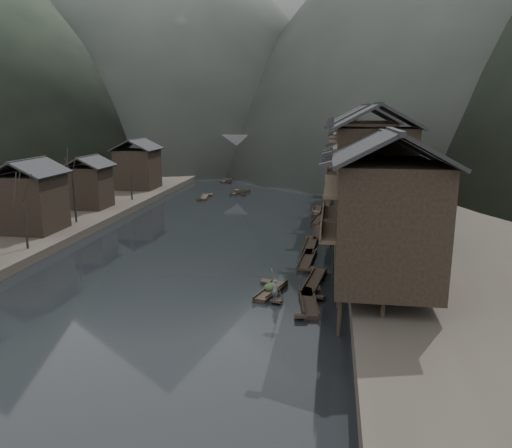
# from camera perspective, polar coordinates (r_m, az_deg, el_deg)

# --- Properties ---
(water) EXTENTS (300.00, 300.00, 0.00)m
(water) POSITION_cam_1_polar(r_m,az_deg,el_deg) (46.07, -8.71, -5.77)
(water) COLOR black
(water) RESTS_ON ground
(right_bank) EXTENTS (40.00, 200.00, 1.80)m
(right_bank) POSITION_cam_1_polar(r_m,az_deg,el_deg) (85.48, 23.25, 2.67)
(right_bank) COLOR #2D2823
(right_bank) RESTS_ON ground
(left_bank) EXTENTS (40.00, 200.00, 1.20)m
(left_bank) POSITION_cam_1_polar(r_m,az_deg,el_deg) (95.87, -21.77, 3.64)
(left_bank) COLOR #2D2823
(left_bank) RESTS_ON ground
(stilt_houses) EXTENTS (9.00, 67.60, 15.49)m
(stilt_houses) POSITION_cam_1_polar(r_m,az_deg,el_deg) (60.96, 12.43, 7.19)
(stilt_houses) COLOR black
(stilt_houses) RESTS_ON ground
(left_houses) EXTENTS (8.10, 53.20, 8.73)m
(left_houses) POSITION_cam_1_polar(r_m,az_deg,el_deg) (70.94, -19.99, 4.91)
(left_houses) COLOR black
(left_houses) RESTS_ON left_bank
(bare_trees) EXTENTS (3.90, 43.37, 7.81)m
(bare_trees) POSITION_cam_1_polar(r_m,az_deg,el_deg) (59.50, -22.17, 4.06)
(bare_trees) COLOR black
(bare_trees) RESTS_ON left_bank
(moored_sampans) EXTENTS (3.06, 55.25, 0.47)m
(moored_sampans) POSITION_cam_1_polar(r_m,az_deg,el_deg) (60.91, 7.05, -0.86)
(moored_sampans) COLOR black
(moored_sampans) RESTS_ON water
(midriver_boats) EXTENTS (8.00, 25.61, 0.44)m
(midriver_boats) POSITION_cam_1_polar(r_m,az_deg,el_deg) (92.75, -3.56, 4.01)
(midriver_boats) COLOR black
(midriver_boats) RESTS_ON water
(stone_bridge) EXTENTS (40.00, 6.00, 9.00)m
(stone_bridge) POSITION_cam_1_polar(r_m,az_deg,el_deg) (114.73, 2.00, 8.23)
(stone_bridge) COLOR #4C4C4F
(stone_bridge) RESTS_ON ground
(hero_sampan) EXTENTS (2.43, 5.19, 0.44)m
(hero_sampan) POSITION_cam_1_polar(r_m,az_deg,el_deg) (41.13, 1.73, -7.65)
(hero_sampan) COLOR black
(hero_sampan) RESTS_ON water
(cargo_heap) EXTENTS (1.14, 1.49, 0.68)m
(cargo_heap) POSITION_cam_1_polar(r_m,az_deg,el_deg) (41.15, 1.68, -6.79)
(cargo_heap) COLOR black
(cargo_heap) RESTS_ON hero_sampan
(boatman) EXTENTS (0.70, 0.60, 1.61)m
(boatman) POSITION_cam_1_polar(r_m,az_deg,el_deg) (39.11, 2.22, -7.16)
(boatman) COLOR #555557
(boatman) RESTS_ON hero_sampan
(bamboo_pole) EXTENTS (0.88, 2.00, 3.39)m
(bamboo_pole) POSITION_cam_1_polar(r_m,az_deg,el_deg) (38.30, 2.55, -3.66)
(bamboo_pole) COLOR #8C7A51
(bamboo_pole) RESTS_ON boatman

